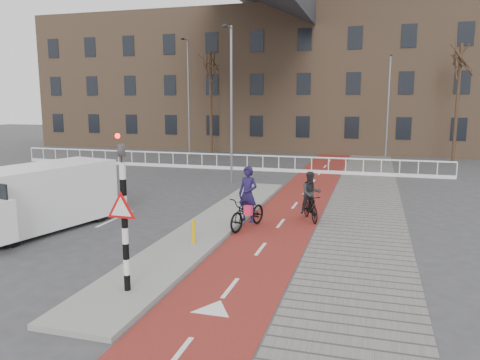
# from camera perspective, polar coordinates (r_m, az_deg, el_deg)

# --- Properties ---
(ground) EXTENTS (120.00, 120.00, 0.00)m
(ground) POSITION_cam_1_polar(r_m,az_deg,el_deg) (12.51, -6.49, -10.54)
(ground) COLOR #38383A
(ground) RESTS_ON ground
(bike_lane) EXTENTS (2.50, 60.00, 0.01)m
(bike_lane) POSITION_cam_1_polar(r_m,az_deg,el_deg) (21.48, 7.56, -1.96)
(bike_lane) COLOR maroon
(bike_lane) RESTS_ON ground
(sidewalk) EXTENTS (3.00, 60.00, 0.01)m
(sidewalk) POSITION_cam_1_polar(r_m,az_deg,el_deg) (21.26, 15.05, -2.33)
(sidewalk) COLOR slate
(sidewalk) RESTS_ON ground
(curb_island) EXTENTS (1.80, 16.00, 0.12)m
(curb_island) POSITION_cam_1_polar(r_m,az_deg,el_deg) (16.29, -3.37, -5.45)
(curb_island) COLOR gray
(curb_island) RESTS_ON ground
(traffic_signal) EXTENTS (0.80, 0.80, 3.68)m
(traffic_signal) POSITION_cam_1_polar(r_m,az_deg,el_deg) (10.46, -14.00, -3.43)
(traffic_signal) COLOR black
(traffic_signal) RESTS_ON curb_island
(bollard) EXTENTS (0.12, 0.12, 0.70)m
(bollard) POSITION_cam_1_polar(r_m,az_deg,el_deg) (13.98, -5.69, -6.31)
(bollard) COLOR gold
(bollard) RESTS_ON curb_island
(cyclist_near) EXTENTS (1.27, 2.19, 2.13)m
(cyclist_near) POSITION_cam_1_polar(r_m,az_deg,el_deg) (15.82, 0.97, -3.41)
(cyclist_near) COLOR black
(cyclist_near) RESTS_ON bike_lane
(cyclist_far) EXTENTS (1.10, 1.69, 1.79)m
(cyclist_far) POSITION_cam_1_polar(r_m,az_deg,el_deg) (17.04, 8.61, -2.48)
(cyclist_far) COLOR black
(cyclist_far) RESTS_ON bike_lane
(van) EXTENTS (3.17, 5.38, 2.17)m
(van) POSITION_cam_1_polar(r_m,az_deg,el_deg) (17.00, -23.18, -1.85)
(van) COLOR white
(van) RESTS_ON ground
(railing) EXTENTS (28.00, 0.10, 0.99)m
(railing) POSITION_cam_1_polar(r_m,az_deg,el_deg) (29.69, -2.85, 1.93)
(railing) COLOR silver
(railing) RESTS_ON ground
(townhouse_row) EXTENTS (46.00, 10.00, 15.90)m
(townhouse_row) POSITION_cam_1_polar(r_m,az_deg,el_deg) (43.62, 6.26, 14.25)
(townhouse_row) COLOR #7F6047
(townhouse_row) RESTS_ON ground
(tree_mid) EXTENTS (0.23, 0.23, 8.11)m
(tree_mid) POSITION_cam_1_polar(r_m,az_deg,el_deg) (38.01, -3.58, 9.29)
(tree_mid) COLOR #312116
(tree_mid) RESTS_ON ground
(tree_right) EXTENTS (0.23, 0.23, 8.06)m
(tree_right) POSITION_cam_1_polar(r_m,az_deg,el_deg) (35.37, 24.95, 8.35)
(tree_right) COLOR #312116
(tree_right) RESTS_ON ground
(streetlight_near) EXTENTS (0.12, 0.12, 7.99)m
(streetlight_near) POSITION_cam_1_polar(r_m,az_deg,el_deg) (24.33, -1.06, 8.95)
(streetlight_near) COLOR slate
(streetlight_near) RESTS_ON ground
(streetlight_left) EXTENTS (0.12, 0.12, 8.91)m
(streetlight_left) POSITION_cam_1_polar(r_m,az_deg,el_deg) (36.81, -6.29, 9.87)
(streetlight_left) COLOR slate
(streetlight_left) RESTS_ON ground
(streetlight_right) EXTENTS (0.12, 0.12, 7.29)m
(streetlight_right) POSITION_cam_1_polar(r_m,az_deg,el_deg) (32.86, 17.58, 8.09)
(streetlight_right) COLOR slate
(streetlight_right) RESTS_ON ground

